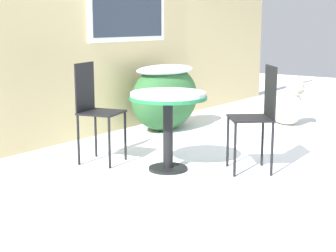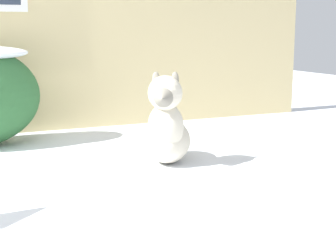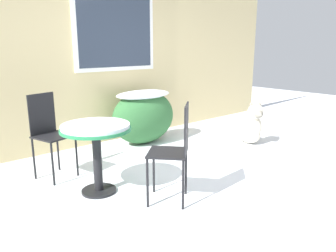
{
  "view_description": "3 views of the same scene",
  "coord_description": "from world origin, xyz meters",
  "views": [
    {
      "loc": [
        -4.7,
        -2.2,
        1.35
      ],
      "look_at": [
        -0.99,
        0.58,
        0.42
      ],
      "focal_mm": 55.0,
      "sensor_mm": 36.0,
      "label": 1
    },
    {
      "loc": [
        0.25,
        -2.73,
        0.95
      ],
      "look_at": [
        1.73,
        0.63,
        0.27
      ],
      "focal_mm": 55.0,
      "sensor_mm": 36.0,
      "label": 2
    },
    {
      "loc": [
        -2.54,
        -2.3,
        1.5
      ],
      "look_at": [
        0.0,
        0.6,
        0.55
      ],
      "focal_mm": 35.0,
      "sensor_mm": 36.0,
      "label": 3
    }
  ],
  "objects": [
    {
      "name": "patio_chair_far_side",
      "position": [
        -0.52,
        -0.1,
        0.55
      ],
      "size": [
        0.52,
        0.52,
        0.97
      ],
      "rotation": [
        0.0,
        0.0,
        3.86
      ],
      "color": "black",
      "rests_on": "ground_plane"
    },
    {
      "name": "dog",
      "position": [
        1.69,
        0.57,
        0.25
      ],
      "size": [
        0.54,
        0.69,
        0.67
      ],
      "rotation": [
        0.0,
        0.0,
        -0.52
      ],
      "color": "beige",
      "rests_on": "ground_plane"
    },
    {
      "name": "shrub_left",
      "position": [
        0.46,
        1.7,
        0.45
      ],
      "size": [
        1.08,
        0.65,
        0.83
      ],
      "color": "#2D6033",
      "rests_on": "ground_plane"
    },
    {
      "name": "house_wall",
      "position": [
        0.02,
        2.2,
        1.56
      ],
      "size": [
        8.0,
        0.1,
        3.06
      ],
      "color": "#D1BC84",
      "rests_on": "ground_plane"
    },
    {
      "name": "ground_plane",
      "position": [
        0.0,
        0.0,
        0.0
      ],
      "size": [
        16.0,
        16.0,
        0.0
      ],
      "primitive_type": "plane",
      "color": "white"
    },
    {
      "name": "patio_table",
      "position": [
        -0.99,
        0.58,
        0.6
      ],
      "size": [
        0.71,
        0.71,
        0.73
      ],
      "color": "black",
      "rests_on": "ground_plane"
    },
    {
      "name": "patio_chair_near_table",
      "position": [
        -1.18,
        1.32,
        0.55
      ],
      "size": [
        0.46,
        0.46,
        0.97
      ],
      "rotation": [
        0.0,
        0.0,
        0.27
      ],
      "color": "black",
      "rests_on": "ground_plane"
    }
  ]
}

